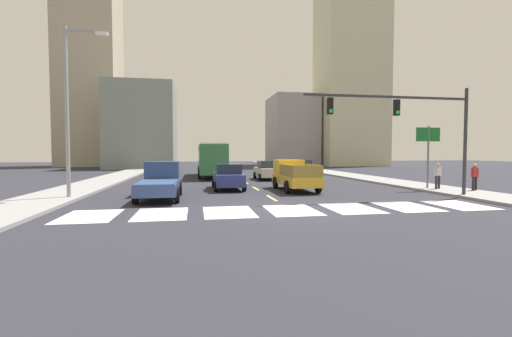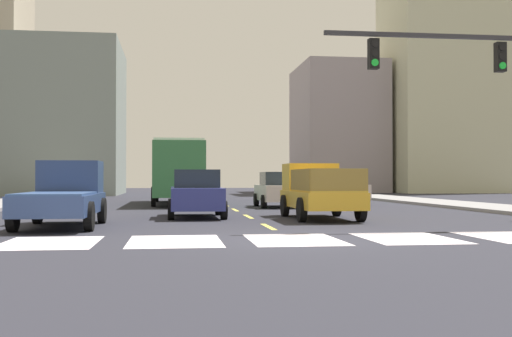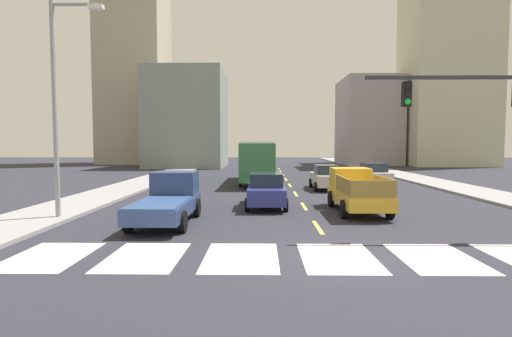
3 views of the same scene
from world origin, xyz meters
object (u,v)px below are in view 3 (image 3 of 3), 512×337
(pickup_dark, at_px, (169,199))
(sedan_far, at_px, (373,174))
(sedan_near_left, at_px, (326,177))
(city_bus, at_px, (258,159))
(sedan_mid, at_px, (266,190))
(pickup_stakebed, at_px, (356,191))
(streetlight_left, at_px, (58,100))

(pickup_dark, xyz_separation_m, sedan_far, (12.29, 14.05, -0.06))
(sedan_near_left, height_order, sedan_far, same)
(pickup_dark, distance_m, city_bus, 16.22)
(city_bus, relative_size, sedan_near_left, 2.45)
(sedan_far, bearing_deg, pickup_dark, -132.06)
(sedan_far, bearing_deg, sedan_mid, -129.51)
(pickup_stakebed, height_order, streetlight_left, streetlight_left)
(sedan_near_left, xyz_separation_m, sedan_far, (3.98, 2.64, 0.00))
(city_bus, distance_m, streetlight_left, 17.80)
(pickup_stakebed, relative_size, pickup_dark, 1.00)
(sedan_near_left, relative_size, sedan_mid, 1.00)
(pickup_dark, xyz_separation_m, city_bus, (3.48, 15.81, 1.03))
(sedan_near_left, height_order, streetlight_left, streetlight_left)
(pickup_stakebed, xyz_separation_m, pickup_dark, (-8.28, -2.72, -0.02))
(sedan_mid, bearing_deg, pickup_stakebed, -11.27)
(pickup_stakebed, height_order, sedan_far, pickup_stakebed)
(sedan_far, distance_m, streetlight_left, 22.17)
(sedan_mid, bearing_deg, sedan_far, 53.26)
(city_bus, relative_size, sedan_far, 2.45)
(sedan_mid, bearing_deg, sedan_near_left, 62.80)
(sedan_near_left, bearing_deg, sedan_mid, -118.05)
(pickup_dark, bearing_deg, pickup_stakebed, 14.93)
(pickup_dark, distance_m, sedan_far, 18.67)
(pickup_stakebed, distance_m, sedan_near_left, 8.70)
(pickup_stakebed, height_order, sedan_near_left, pickup_stakebed)
(sedan_near_left, bearing_deg, pickup_stakebed, -89.15)
(pickup_stakebed, relative_size, sedan_mid, 1.18)
(pickup_dark, relative_size, city_bus, 0.48)
(city_bus, height_order, sedan_near_left, city_bus)
(pickup_stakebed, distance_m, sedan_mid, 4.37)
(sedan_mid, bearing_deg, streetlight_left, -155.95)
(sedan_far, height_order, streetlight_left, streetlight_left)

